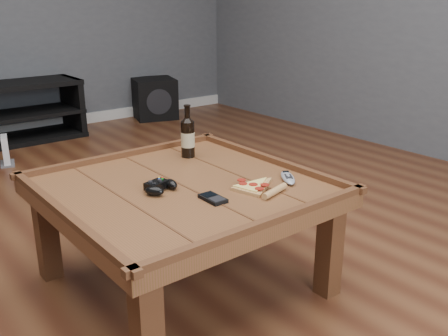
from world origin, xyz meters
TOP-DOWN VIEW (x-y plane):
  - ground at (0.00, 0.00)m, footprint 6.00×6.00m
  - coffee_table at (0.00, 0.00)m, footprint 1.03×1.03m
  - beer_bottle at (0.24, 0.30)m, footprint 0.06×0.06m
  - game_controller at (-0.10, -0.00)m, footprint 0.15×0.12m
  - pizza_slice at (0.20, -0.22)m, footprint 0.22×0.29m
  - smartphone at (0.00, -0.20)m, footprint 0.06×0.11m
  - remote_control at (0.37, -0.22)m, footprint 0.13×0.16m
  - subwoofer at (1.54, 2.80)m, footprint 0.50×0.50m
  - game_console at (-0.10, 2.15)m, footprint 0.14×0.19m

SIDE VIEW (x-z plane):
  - ground at x=0.00m, z-range 0.00..0.00m
  - game_console at x=-0.10m, z-range -0.01..0.21m
  - subwoofer at x=1.54m, z-range 0.00..0.40m
  - coffee_table at x=0.00m, z-range 0.15..0.63m
  - smartphone at x=0.00m, z-range 0.45..0.46m
  - pizza_slice at x=0.20m, z-range 0.45..0.47m
  - remote_control at x=0.37m, z-range 0.45..0.47m
  - game_controller at x=-0.10m, z-range 0.45..0.49m
  - beer_bottle at x=0.24m, z-range 0.43..0.67m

